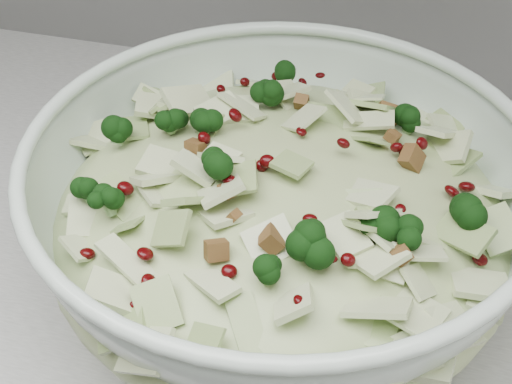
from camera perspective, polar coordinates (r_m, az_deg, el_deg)
mixing_bowl at (r=0.58m, az=1.96°, el=-2.25°), size 0.42×0.42×0.16m
salad at (r=0.56m, az=2.02°, el=-0.31°), size 0.39×0.39×0.16m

